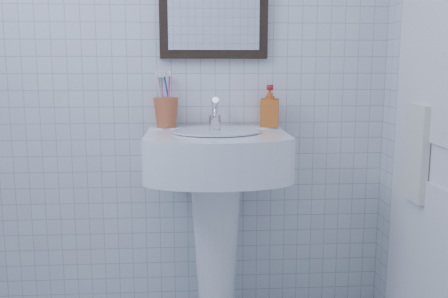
{
  "coord_description": "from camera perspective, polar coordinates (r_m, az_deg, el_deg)",
  "views": [
    {
      "loc": [
        0.16,
        -1.18,
        1.21
      ],
      "look_at": [
        0.29,
        0.86,
        0.87
      ],
      "focal_mm": 40.0,
      "sensor_mm": 36.0,
      "label": 1
    }
  ],
  "objects": [
    {
      "name": "wall_back",
      "position": [
        2.39,
        -7.73,
        10.43
      ],
      "size": [
        2.2,
        0.02,
        2.5
      ],
      "primitive_type": "cube",
      "color": "silver",
      "rests_on": "ground"
    },
    {
      "name": "washbasin",
      "position": [
        2.25,
        -0.9,
        -5.45
      ],
      "size": [
        0.61,
        0.45,
        0.94
      ],
      "color": "white",
      "rests_on": "ground"
    },
    {
      "name": "faucet",
      "position": [
        2.29,
        -1.05,
        3.89
      ],
      "size": [
        0.06,
        0.12,
        0.14
      ],
      "color": "white",
      "rests_on": "washbasin"
    },
    {
      "name": "toothbrush_cup",
      "position": [
        2.31,
        -6.63,
        4.18
      ],
      "size": [
        0.12,
        0.12,
        0.14
      ],
      "primitive_type": null,
      "rotation": [
        0.0,
        0.0,
        -0.07
      ],
      "color": "#B9572F",
      "rests_on": "washbasin"
    },
    {
      "name": "soap_dispenser",
      "position": [
        2.33,
        5.24,
        4.92
      ],
      "size": [
        0.1,
        0.1,
        0.19
      ],
      "primitive_type": "imported",
      "rotation": [
        0.0,
        0.0,
        -0.19
      ],
      "color": "#C13C12",
      "rests_on": "washbasin"
    },
    {
      "name": "bathroom_door",
      "position": [
        1.97,
        24.08,
        2.57
      ],
      "size": [
        0.04,
        0.8,
        2.0
      ],
      "primitive_type": "cube",
      "color": "silver",
      "rests_on": "ground"
    },
    {
      "name": "towel_ring",
      "position": [
        2.08,
        21.92,
        4.43
      ],
      "size": [
        0.01,
        0.18,
        0.18
      ],
      "primitive_type": "torus",
      "rotation": [
        0.0,
        1.57,
        0.0
      ],
      "color": "white",
      "rests_on": "wall_right"
    },
    {
      "name": "hand_towel",
      "position": [
        2.09,
        21.12,
        -0.46
      ],
      "size": [
        0.03,
        0.16,
        0.38
      ],
      "primitive_type": "cube",
      "color": "white",
      "rests_on": "towel_ring"
    }
  ]
}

